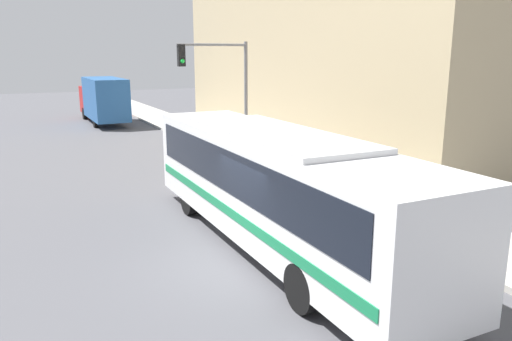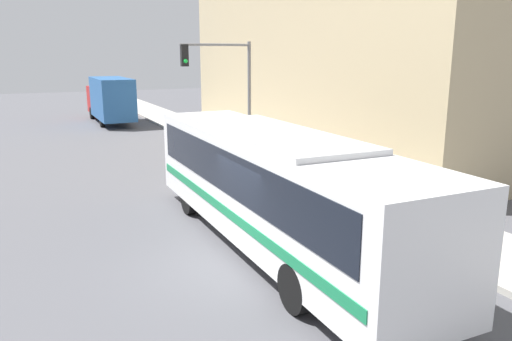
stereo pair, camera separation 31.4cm
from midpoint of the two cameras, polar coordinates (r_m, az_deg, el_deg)
The scene contains 8 objects.
ground_plane at distance 12.06m, azimuth -2.80°, elevation -10.90°, with size 120.00×120.00×0.00m, color #515156.
sidewalk at distance 32.19m, azimuth -7.52°, elevation 4.45°, with size 2.97×70.00×0.16m.
building_facade at distance 26.83m, azimuth 7.24°, elevation 13.33°, with size 6.00×22.48×10.04m.
city_bus at distance 12.62m, azimuth 1.33°, elevation -1.23°, with size 2.55×11.61×3.06m.
delivery_truck at distance 37.84m, azimuth -17.31°, elevation 7.83°, with size 2.21×8.46×3.26m.
fire_hydrant at distance 18.69m, azimuth 4.80°, elevation -0.48°, with size 0.28×0.37×0.71m.
traffic_light_pole at distance 22.34m, azimuth -4.21°, elevation 10.28°, with size 3.28×0.35×5.28m.
parking_meter at distance 20.61m, azimuth 1.35°, elevation 2.48°, with size 0.14×0.14×1.37m.
Camera 1 is at (-4.55, -10.01, 4.92)m, focal length 35.00 mm.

